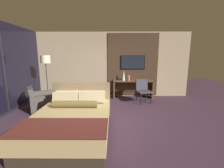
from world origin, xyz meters
The scene contains 12 objects.
ground_plane centered at (0.00, 0.00, 0.00)m, with size 16.00×16.00×0.00m, color #3D2838.
wall_back_tv_panel centered at (0.15, 2.59, 1.40)m, with size 7.20×0.09×2.80m.
wall_left_window centered at (-3.00, 0.40, 1.32)m, with size 0.06×6.00×2.80m.
bed centered at (-0.64, -0.77, 0.32)m, with size 1.68×2.28×1.02m.
desk centered at (1.15, 2.31, 0.51)m, with size 1.69×0.51×0.75m.
tv centered at (1.15, 2.52, 1.52)m, with size 1.05×0.04×0.59m.
desk_chair centered at (1.45, 1.65, 0.53)m, with size 0.64×0.63×0.89m.
armchair_by_window centered at (-2.09, 0.84, 0.26)m, with size 1.19×1.21×0.78m.
floor_lamp centered at (-2.18, 1.47, 1.52)m, with size 0.34×0.34×1.80m.
vase_tall centered at (0.74, 2.33, 0.96)m, with size 0.15×0.15×0.41m.
vase_short centered at (0.95, 2.26, 0.87)m, with size 0.12×0.12×0.23m.
book centered at (1.71, 2.29, 0.77)m, with size 0.23×0.16×0.03m.
Camera 1 is at (0.28, -4.04, 1.77)m, focal length 24.00 mm.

